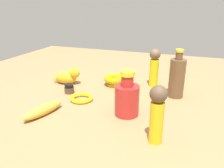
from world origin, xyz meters
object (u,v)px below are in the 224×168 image
cat_figurine (68,76)px  bottle_tall (177,77)px  bangle (82,98)px  bottle_short (127,98)px  banana (43,110)px  bowl (114,79)px  nail_polish_jar (69,89)px  person_figure_child (154,66)px  person_figure_adult (157,112)px

cat_figurine → bottle_tall: 0.55m
bangle → bottle_tall: 0.44m
bottle_short → banana: (0.30, 0.12, -0.05)m
bowl → nail_polish_jar: 0.24m
person_figure_child → cat_figurine: bearing=16.0°
nail_polish_jar → bottle_tall: bearing=-164.8°
bottle_short → bangle: bottle_short is taller
bottle_short → person_figure_child: size_ratio=0.90×
bangle → banana: (0.07, 0.18, 0.01)m
cat_figurine → banana: size_ratio=0.84×
cat_figurine → bottle_tall: size_ratio=0.70×
cat_figurine → bangle: cat_figurine is taller
person_figure_child → banana: 0.58m
bangle → banana: 0.19m
cat_figurine → nail_polish_jar: cat_figurine is taller
bottle_tall → nail_polish_jar: (0.48, 0.13, -0.07)m
bottle_tall → nail_polish_jar: bottle_tall is taller
bottle_tall → person_figure_child: bearing=-40.5°
bowl → banana: bearing=70.0°
bangle → banana: banana is taller
bottle_short → bowl: bearing=-61.9°
cat_figurine → bottle_short: bearing=149.8°
bottle_short → bangle: size_ratio=1.72×
person_figure_adult → bowl: 0.53m
cat_figurine → banana: cat_figurine is taller
bangle → bottle_tall: bearing=-154.2°
bottle_short → bangle: (0.23, -0.06, -0.06)m
banana → cat_figurine: bearing=29.8°
bottle_short → bowl: size_ratio=1.64×
person_figure_adult → person_figure_child: 0.50m
bottle_short → person_figure_child: (-0.04, -0.35, 0.04)m
cat_figurine → person_figure_adult: (-0.53, 0.37, 0.06)m
cat_figurine → person_figure_child: (-0.43, -0.12, 0.06)m
banana → bowl: 0.43m
banana → person_figure_child: bearing=-21.0°
bowl → nail_polish_jar: bearing=45.9°
person_figure_child → bottle_short: bearing=83.6°
person_figure_child → banana: (0.34, 0.46, -0.08)m
bangle → nail_polish_jar: nail_polish_jar is taller
bottle_tall → nail_polish_jar: 0.50m
cat_figurine → banana: 0.35m
bottle_short → person_figure_adult: (-0.14, 0.15, 0.03)m
bowl → bottle_tall: bearing=172.4°
nail_polish_jar → person_figure_child: bearing=-147.0°
bangle → banana: bearing=67.1°
bangle → bottle_tall: bottle_tall is taller
person_figure_child → bottle_tall: size_ratio=0.89×
nail_polish_jar → bowl: bearing=-134.1°
cat_figurine → bowl: 0.24m
cat_figurine → bangle: (-0.16, 0.17, -0.03)m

